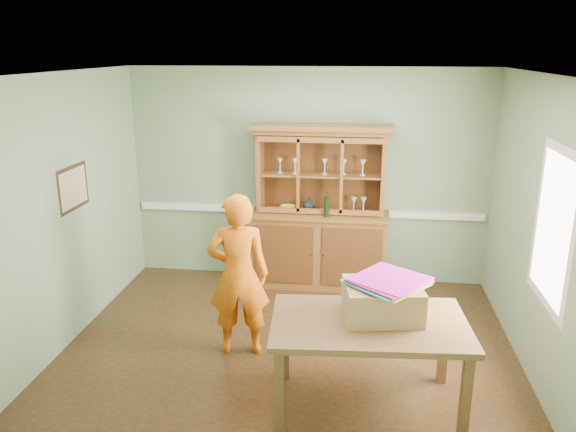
# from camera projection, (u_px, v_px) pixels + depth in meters

# --- Properties ---
(floor) EXTENTS (4.50, 4.50, 0.00)m
(floor) POSITION_uv_depth(u_px,v_px,m) (288.00, 353.00, 5.58)
(floor) COLOR #4D3118
(floor) RESTS_ON ground
(ceiling) EXTENTS (4.50, 4.50, 0.00)m
(ceiling) POSITION_uv_depth(u_px,v_px,m) (287.00, 74.00, 4.80)
(ceiling) COLOR white
(ceiling) RESTS_ON wall_back
(wall_back) EXTENTS (4.50, 0.00, 4.50)m
(wall_back) POSITION_uv_depth(u_px,v_px,m) (308.00, 177.00, 7.09)
(wall_back) COLOR gray
(wall_back) RESTS_ON floor
(wall_left) EXTENTS (0.00, 4.00, 4.00)m
(wall_left) POSITION_uv_depth(u_px,v_px,m) (59.00, 215.00, 5.47)
(wall_left) COLOR gray
(wall_left) RESTS_ON floor
(wall_right) EXTENTS (0.00, 4.00, 4.00)m
(wall_right) POSITION_uv_depth(u_px,v_px,m) (542.00, 234.00, 4.91)
(wall_right) COLOR gray
(wall_right) RESTS_ON floor
(wall_front) EXTENTS (4.50, 0.00, 4.50)m
(wall_front) POSITION_uv_depth(u_px,v_px,m) (244.00, 326.00, 3.29)
(wall_front) COLOR gray
(wall_front) RESTS_ON floor
(chair_rail) EXTENTS (4.41, 0.05, 0.08)m
(chair_rail) POSITION_uv_depth(u_px,v_px,m) (307.00, 211.00, 7.20)
(chair_rail) COLOR white
(chair_rail) RESTS_ON wall_back
(framed_map) EXTENTS (0.03, 0.60, 0.46)m
(framed_map) POSITION_uv_depth(u_px,v_px,m) (74.00, 188.00, 5.69)
(framed_map) COLOR #372016
(framed_map) RESTS_ON wall_left
(window_panel) EXTENTS (0.03, 0.96, 1.36)m
(window_panel) POSITION_uv_depth(u_px,v_px,m) (553.00, 228.00, 4.59)
(window_panel) COLOR white
(window_panel) RESTS_ON wall_right
(china_hutch) EXTENTS (1.73, 0.57, 2.03)m
(china_hutch) POSITION_uv_depth(u_px,v_px,m) (320.00, 230.00, 7.03)
(china_hutch) COLOR brown
(china_hutch) RESTS_ON floor
(dining_table) EXTENTS (1.65, 1.07, 0.79)m
(dining_table) POSITION_uv_depth(u_px,v_px,m) (369.00, 331.00, 4.57)
(dining_table) COLOR brown
(dining_table) RESTS_ON floor
(cardboard_box) EXTENTS (0.68, 0.58, 0.28)m
(cardboard_box) POSITION_uv_depth(u_px,v_px,m) (382.00, 301.00, 4.58)
(cardboard_box) COLOR tan
(cardboard_box) RESTS_ON dining_table
(kite_stack) EXTENTS (0.73, 0.73, 0.05)m
(kite_stack) POSITION_uv_depth(u_px,v_px,m) (386.00, 281.00, 4.54)
(kite_stack) COLOR #C7EF1E
(kite_stack) RESTS_ON cardboard_box
(person) EXTENTS (0.65, 0.48, 1.63)m
(person) POSITION_uv_depth(u_px,v_px,m) (238.00, 275.00, 5.40)
(person) COLOR orange
(person) RESTS_ON floor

